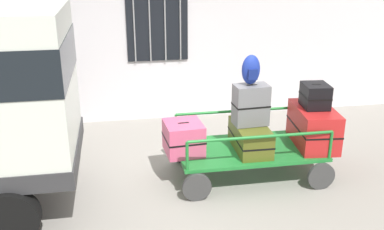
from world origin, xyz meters
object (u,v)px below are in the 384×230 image
(suitcase_midleft_bottom, at_px, (250,137))
(suitcase_midleft_middle, at_px, (251,105))
(suitcase_center_bottom, at_px, (313,126))
(suitcase_center_middle, at_px, (315,96))
(backpack, at_px, (251,70))
(luggage_cart, at_px, (249,153))
(suitcase_left_bottom, at_px, (184,138))

(suitcase_midleft_bottom, xyz_separation_m, suitcase_midleft_middle, (-0.00, 0.05, 0.51))
(suitcase_midleft_bottom, relative_size, suitcase_center_bottom, 0.88)
(suitcase_center_middle, relative_size, backpack, 1.09)
(luggage_cart, bearing_deg, suitcase_midleft_middle, 90.00)
(suitcase_left_bottom, bearing_deg, suitcase_midleft_middle, -0.56)
(luggage_cart, relative_size, suitcase_midleft_middle, 3.69)
(suitcase_center_middle, distance_m, backpack, 1.12)
(luggage_cart, height_order, suitcase_left_bottom, suitcase_left_bottom)
(suitcase_left_bottom, height_order, backpack, backpack)
(suitcase_left_bottom, distance_m, backpack, 1.41)
(suitcase_center_bottom, bearing_deg, backpack, 176.79)
(suitcase_center_bottom, height_order, backpack, backpack)
(luggage_cart, xyz_separation_m, suitcase_center_bottom, (1.01, -0.02, 0.38))
(suitcase_midleft_bottom, height_order, suitcase_midleft_middle, suitcase_midleft_middle)
(suitcase_midleft_bottom, bearing_deg, suitcase_center_middle, 2.99)
(suitcase_center_middle, bearing_deg, suitcase_left_bottom, 179.82)
(suitcase_midleft_middle, xyz_separation_m, backpack, (-0.02, 0.02, 0.53))
(suitcase_left_bottom, distance_m, suitcase_midleft_bottom, 1.02)
(luggage_cart, height_order, suitcase_midleft_middle, suitcase_midleft_middle)
(suitcase_midleft_bottom, relative_size, suitcase_center_middle, 1.96)
(suitcase_midleft_bottom, xyz_separation_m, suitcase_center_middle, (1.01, 0.05, 0.59))
(suitcase_center_bottom, xyz_separation_m, backpack, (-1.03, 0.06, 0.93))
(suitcase_center_middle, height_order, backpack, backpack)
(suitcase_left_bottom, relative_size, suitcase_midleft_bottom, 0.67)
(suitcase_left_bottom, bearing_deg, suitcase_center_bottom, -1.40)
(suitcase_midleft_middle, bearing_deg, suitcase_center_bottom, -2.24)
(suitcase_left_bottom, xyz_separation_m, suitcase_midleft_middle, (1.01, -0.01, 0.46))
(backpack, bearing_deg, luggage_cart, -63.31)
(suitcase_midleft_middle, relative_size, suitcase_center_bottom, 0.58)
(suitcase_midleft_bottom, xyz_separation_m, suitcase_center_bottom, (1.01, 0.01, 0.10))
(suitcase_center_bottom, relative_size, suitcase_center_middle, 2.22)
(suitcase_midleft_middle, bearing_deg, luggage_cart, -90.00)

